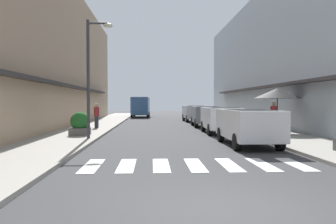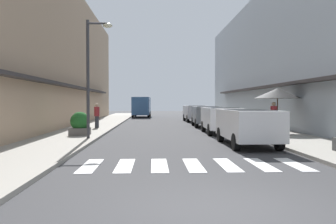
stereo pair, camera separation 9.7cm
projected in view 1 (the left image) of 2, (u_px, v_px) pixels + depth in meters
The scene contains 16 objects.
ground_plane at pixel (170, 129), 23.32m from camera, with size 97.19×97.19×0.00m, color #38383A.
sidewalk_left at pixel (90, 128), 23.08m from camera, with size 3.05×61.85×0.12m, color #9E998E.
sidewalk_right at pixel (249, 128), 23.56m from camera, with size 3.05×61.85×0.12m, color #9E998E.
building_row_left at pixel (32, 53), 23.96m from camera, with size 5.50×41.76×10.17m.
building_row_right at pixel (302, 56), 24.82m from camera, with size 5.50×41.76×10.01m.
crosswalk at pixel (195, 165), 9.92m from camera, with size 6.15×2.20×0.01m.
parked_car_near at pixel (248, 123), 14.32m from camera, with size 1.82×4.49×1.47m.
parked_car_mid at pixel (221, 117), 19.92m from camera, with size 1.86×4.12×1.47m.
parked_car_far at pixel (205, 114), 25.60m from camera, with size 1.88×3.96×1.47m.
parked_car_distant at pixel (194, 111), 32.39m from camera, with size 1.88×4.13×1.47m.
delivery_van at pixel (141, 105), 42.21m from camera, with size 2.14×5.46×2.37m.
street_lamp at pixel (92, 66), 16.16m from camera, with size 1.19×0.28×5.36m.
cafe_umbrella at pixel (277, 93), 19.28m from camera, with size 2.53×2.53×2.40m.
planter_midblock at pixel (80, 124), 17.82m from camera, with size 0.95×0.95×1.16m.
pedestrian_walking_near at pixel (274, 117), 18.96m from camera, with size 0.34×0.34×1.66m.
pedestrian_walking_far at pixel (97, 115), 22.89m from camera, with size 0.34×0.34×1.54m.
Camera 1 is at (-1.21, -5.58, 1.75)m, focal length 38.15 mm.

